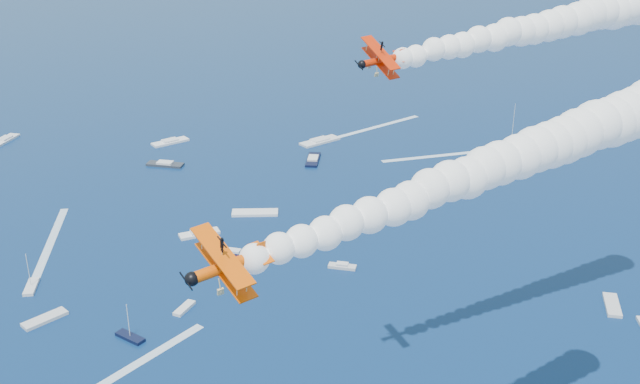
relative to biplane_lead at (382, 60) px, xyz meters
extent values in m
cube|color=white|center=(81.82, 116.28, -61.14)|extent=(12.79, 4.59, 0.70)
cube|color=silver|center=(22.64, 135.94, -61.14)|extent=(14.73, 10.14, 0.70)
cube|color=silver|center=(-60.02, 58.64, -61.14)|extent=(2.93, 7.27, 0.70)
cube|color=white|center=(-6.60, 85.48, -61.14)|extent=(12.67, 6.14, 0.70)
cube|color=white|center=(-25.89, 146.34, -61.14)|extent=(12.78, 8.44, 0.70)
cube|color=black|center=(-14.79, 64.25, -61.14)|extent=(7.70, 5.52, 0.70)
cube|color=silver|center=(59.86, 23.46, -61.14)|extent=(6.44, 9.43, 0.70)
cube|color=silver|center=(8.68, 52.14, -61.14)|extent=(6.69, 4.65, 0.70)
cube|color=silver|center=(-55.88, 44.68, -61.14)|extent=(9.26, 7.40, 0.70)
cube|color=silver|center=(-27.87, 42.38, -61.14)|extent=(5.08, 5.88, 0.70)
cube|color=white|center=(-79.55, 160.67, -61.14)|extent=(8.48, 12.11, 0.70)
cube|color=#2C313B|center=(-28.36, 126.16, -61.14)|extent=(11.72, 7.99, 0.70)
cube|color=white|center=(-22.01, 76.36, -61.14)|extent=(10.44, 4.92, 0.70)
cube|color=black|center=(-38.91, 34.19, -61.14)|extent=(5.92, 6.18, 0.70)
cube|color=black|center=(16.76, 119.86, -61.14)|extent=(7.33, 12.28, 0.70)
cube|color=white|center=(-39.92, 23.70, -61.46)|extent=(30.91, 25.32, 0.04)
cube|color=white|center=(56.53, 115.15, -61.46)|extent=(38.05, 3.68, 0.04)
cube|color=white|center=(46.21, 147.08, -61.46)|extent=(35.21, 18.05, 0.04)
cube|color=white|center=(-57.90, 81.08, -61.46)|extent=(5.57, 38.02, 0.04)
camera|label=1|loc=(-30.61, -95.97, 24.69)|focal=42.70mm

